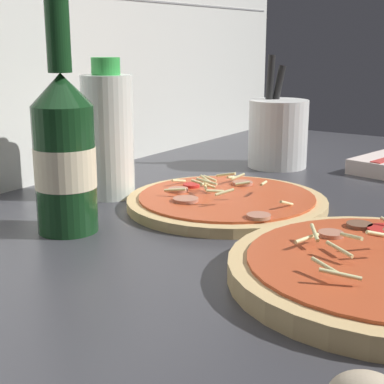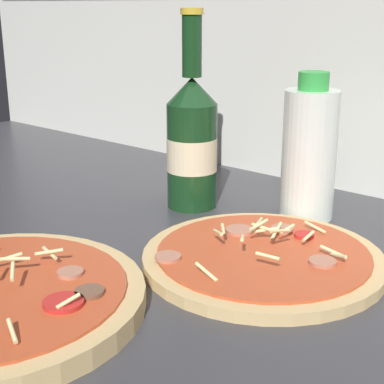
% 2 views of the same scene
% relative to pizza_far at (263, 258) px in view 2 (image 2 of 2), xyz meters
% --- Properties ---
extents(counter_slab, '(1.60, 0.90, 0.03)m').
position_rel_pizza_far_xyz_m(counter_slab, '(-0.12, -0.15, -0.02)').
color(counter_slab, '#38383D').
rests_on(counter_slab, ground).
extents(pizza_far, '(0.26, 0.26, 0.04)m').
position_rel_pizza_far_xyz_m(pizza_far, '(0.00, 0.00, 0.00)').
color(pizza_far, tan).
rests_on(pizza_far, counter_slab).
extents(beer_bottle, '(0.07, 0.07, 0.26)m').
position_rel_pizza_far_xyz_m(beer_bottle, '(-0.18, 0.10, 0.08)').
color(beer_bottle, '#143819').
rests_on(beer_bottle, counter_slab).
extents(oil_bottle, '(0.07, 0.07, 0.19)m').
position_rel_pizza_far_xyz_m(oil_bottle, '(-0.04, 0.16, 0.08)').
color(oil_bottle, silver).
rests_on(oil_bottle, counter_slab).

